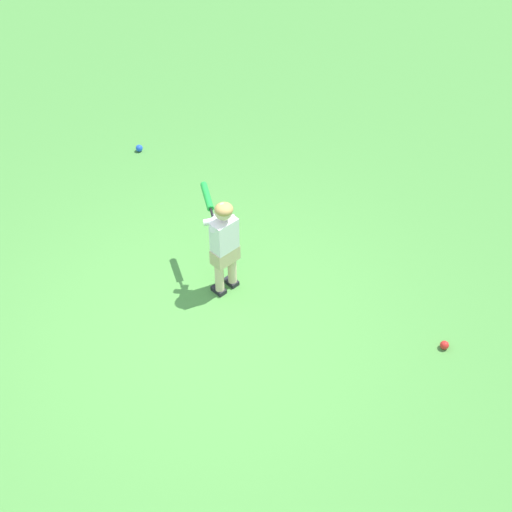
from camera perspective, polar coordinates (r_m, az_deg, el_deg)
The scene contains 4 objects.
ground_plane at distance 6.67m, azimuth -4.46°, elevation -5.94°, with size 40.00×40.00×0.00m, color #519942.
child_batter at distance 6.61m, azimuth -2.72°, elevation 1.49°, with size 0.76×0.41×1.08m.
play_ball_near_batter at distance 9.08m, azimuth -9.59°, elevation 8.74°, with size 0.09×0.09×0.09m, color blue.
play_ball_midfield at distance 6.69m, azimuth 15.24°, elevation -7.08°, with size 0.08×0.08×0.08m, color red.
Camera 1 is at (4.45, 0.62, 4.93)m, focal length 48.62 mm.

